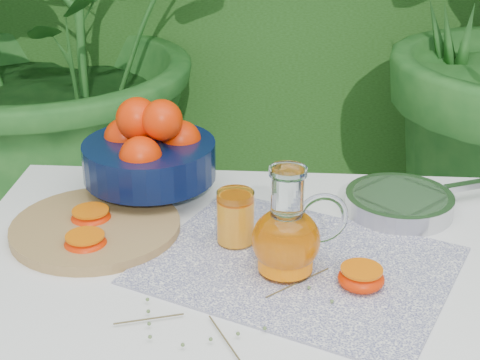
# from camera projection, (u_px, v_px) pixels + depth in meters

# --- Properties ---
(potted_plant_left) EXTENTS (2.48, 2.48, 1.76)m
(potted_plant_left) POSITION_uv_depth(u_px,v_px,m) (50.00, 15.00, 2.49)
(potted_plant_left) COLOR #1E571E
(potted_plant_left) RESTS_ON ground
(white_table) EXTENTS (1.00, 0.70, 0.75)m
(white_table) POSITION_uv_depth(u_px,v_px,m) (239.00, 289.00, 1.35)
(white_table) COLOR white
(white_table) RESTS_ON ground
(placemat) EXTENTS (0.62, 0.56, 0.00)m
(placemat) POSITION_uv_depth(u_px,v_px,m) (298.00, 265.00, 1.26)
(placemat) COLOR #0D0F4D
(placemat) RESTS_ON white_table
(cutting_board) EXTENTS (0.32, 0.32, 0.02)m
(cutting_board) POSITION_uv_depth(u_px,v_px,m) (96.00, 228.00, 1.37)
(cutting_board) COLOR #9E7F47
(cutting_board) RESTS_ON white_table
(fruit_bowl) EXTENTS (0.28, 0.28, 0.21)m
(fruit_bowl) POSITION_uv_depth(u_px,v_px,m) (150.00, 152.00, 1.48)
(fruit_bowl) COLOR black
(fruit_bowl) RESTS_ON white_table
(juice_pitcher) EXTENTS (0.17, 0.14, 0.19)m
(juice_pitcher) POSITION_uv_depth(u_px,v_px,m) (287.00, 237.00, 1.22)
(juice_pitcher) COLOR white
(juice_pitcher) RESTS_ON white_table
(juice_tumbler) EXTENTS (0.07, 0.07, 0.10)m
(juice_tumbler) POSITION_uv_depth(u_px,v_px,m) (236.00, 219.00, 1.32)
(juice_tumbler) COLOR white
(juice_tumbler) RESTS_ON white_table
(saute_pan) EXTENTS (0.38, 0.28, 0.04)m
(saute_pan) POSITION_uv_depth(u_px,v_px,m) (401.00, 202.00, 1.44)
(saute_pan) COLOR #B9B8BD
(saute_pan) RESTS_ON white_table
(orange_halves) EXTENTS (0.57, 0.25, 0.04)m
(orange_halves) POSITION_uv_depth(u_px,v_px,m) (173.00, 245.00, 1.29)
(orange_halves) COLOR #F32702
(orange_halves) RESTS_ON white_table
(thyme_sprigs) EXTENTS (0.33, 0.27, 0.01)m
(thyme_sprigs) POSITION_uv_depth(u_px,v_px,m) (229.00, 310.00, 1.13)
(thyme_sprigs) COLOR #4F4224
(thyme_sprigs) RESTS_ON white_table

